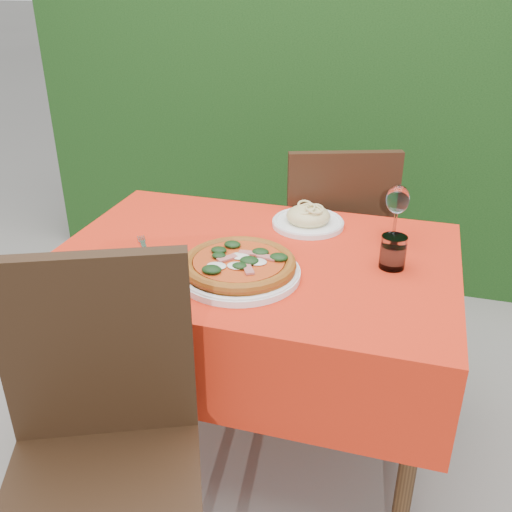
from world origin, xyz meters
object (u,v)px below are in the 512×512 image
(chair_near, at_px, (102,439))
(water_glass, at_px, (393,254))
(pizza_plate, at_px, (239,267))
(chair_far, at_px, (335,239))
(pasta_plate, at_px, (308,219))
(wine_glass, at_px, (397,202))
(fork, at_px, (145,251))

(chair_near, xyz_separation_m, water_glass, (0.59, 0.73, 0.22))
(chair_near, distance_m, pizza_plate, 0.60)
(chair_far, relative_size, pasta_plate, 3.78)
(pizza_plate, relative_size, water_glass, 4.13)
(chair_far, bearing_deg, wine_glass, 103.92)
(chair_far, xyz_separation_m, pasta_plate, (-0.05, -0.35, 0.23))
(fork, bearing_deg, wine_glass, -11.02)
(wine_glass, bearing_deg, pizza_plate, -136.39)
(pizza_plate, xyz_separation_m, water_glass, (0.43, 0.18, 0.01))
(pasta_plate, bearing_deg, pizza_plate, -105.68)
(chair_near, xyz_separation_m, fork, (-0.17, 0.61, 0.18))
(water_glass, bearing_deg, wine_glass, 92.62)
(chair_near, bearing_deg, wine_glass, 34.52)
(chair_far, height_order, pasta_plate, chair_far)
(pasta_plate, bearing_deg, chair_far, 81.80)
(chair_far, xyz_separation_m, water_glass, (0.26, -0.59, 0.25))
(pizza_plate, bearing_deg, chair_far, 77.66)
(chair_near, height_order, fork, chair_near)
(chair_far, bearing_deg, water_glass, 94.25)
(pasta_plate, height_order, wine_glass, wine_glass)
(chair_near, xyz_separation_m, pasta_plate, (0.29, 0.96, 0.20))
(chair_near, bearing_deg, water_glass, 27.15)
(chair_far, relative_size, wine_glass, 5.05)
(pizza_plate, distance_m, pasta_plate, 0.44)
(wine_glass, bearing_deg, pasta_plate, 174.85)
(chair_near, bearing_deg, chair_far, 52.04)
(pizza_plate, height_order, water_glass, water_glass)
(pasta_plate, relative_size, wine_glass, 1.34)
(chair_far, height_order, pizza_plate, chair_far)
(pizza_plate, xyz_separation_m, fork, (-0.34, 0.07, -0.03))
(chair_far, distance_m, pizza_plate, 0.83)
(water_glass, distance_m, fork, 0.77)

